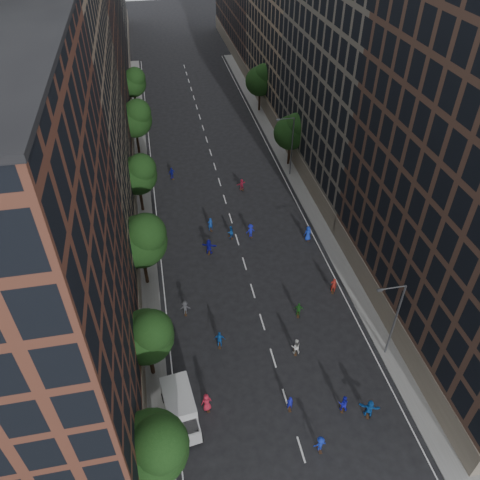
{
  "coord_description": "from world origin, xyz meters",
  "views": [
    {
      "loc": [
        -8.33,
        -12.43,
        36.62
      ],
      "look_at": [
        -0.14,
        28.96,
        2.0
      ],
      "focal_mm": 35.0,
      "sensor_mm": 36.0,
      "label": 1
    }
  ],
  "objects_px": {
    "skater_0": "(191,435)",
    "cargo_van": "(180,409)",
    "streetlamp_near": "(394,317)",
    "streetlamp_far": "(291,143)",
    "skater_2": "(343,403)",
    "skater_1": "(290,403)"
  },
  "relations": [
    {
      "from": "streetlamp_near",
      "to": "streetlamp_far",
      "type": "bearing_deg",
      "value": 90.0
    },
    {
      "from": "streetlamp_near",
      "to": "skater_1",
      "type": "height_order",
      "value": "streetlamp_near"
    },
    {
      "from": "streetlamp_near",
      "to": "skater_2",
      "type": "relative_size",
      "value": 5.21
    },
    {
      "from": "streetlamp_near",
      "to": "streetlamp_far",
      "type": "distance_m",
      "value": 33.0
    },
    {
      "from": "skater_1",
      "to": "streetlamp_far",
      "type": "bearing_deg",
      "value": -98.89
    },
    {
      "from": "skater_0",
      "to": "skater_2",
      "type": "bearing_deg",
      "value": 170.64
    },
    {
      "from": "streetlamp_far",
      "to": "skater_1",
      "type": "bearing_deg",
      "value": -105.64
    },
    {
      "from": "streetlamp_near",
      "to": "skater_0",
      "type": "relative_size",
      "value": 4.9
    },
    {
      "from": "streetlamp_near",
      "to": "cargo_van",
      "type": "xyz_separation_m",
      "value": [
        -19.46,
        -2.98,
        -3.68
      ]
    },
    {
      "from": "streetlamp_far",
      "to": "skater_2",
      "type": "bearing_deg",
      "value": -98.89
    },
    {
      "from": "cargo_van",
      "to": "streetlamp_near",
      "type": "bearing_deg",
      "value": 1.91
    },
    {
      "from": "skater_0",
      "to": "skater_1",
      "type": "bearing_deg",
      "value": 177.9
    },
    {
      "from": "streetlamp_near",
      "to": "skater_2",
      "type": "distance_m",
      "value": 8.73
    },
    {
      "from": "streetlamp_near",
      "to": "skater_1",
      "type": "xyz_separation_m",
      "value": [
        -10.31,
        -3.8,
        -4.4
      ]
    },
    {
      "from": "skater_0",
      "to": "cargo_van",
      "type": "bearing_deg",
      "value": -85.54
    },
    {
      "from": "streetlamp_far",
      "to": "skater_1",
      "type": "relative_size",
      "value": 5.87
    },
    {
      "from": "skater_0",
      "to": "skater_2",
      "type": "height_order",
      "value": "skater_0"
    },
    {
      "from": "cargo_van",
      "to": "skater_1",
      "type": "bearing_deg",
      "value": -11.94
    },
    {
      "from": "streetlamp_near",
      "to": "skater_2",
      "type": "height_order",
      "value": "streetlamp_near"
    },
    {
      "from": "streetlamp_near",
      "to": "cargo_van",
      "type": "bearing_deg",
      "value": -171.29
    },
    {
      "from": "cargo_van",
      "to": "skater_1",
      "type": "xyz_separation_m",
      "value": [
        9.15,
        -0.82,
        -0.72
      ]
    },
    {
      "from": "skater_0",
      "to": "skater_1",
      "type": "height_order",
      "value": "skater_0"
    }
  ]
}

